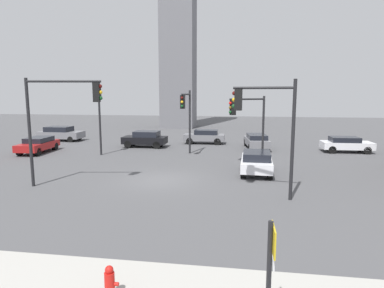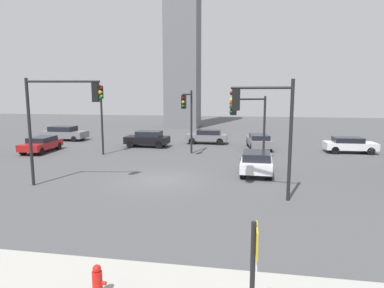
% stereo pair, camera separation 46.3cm
% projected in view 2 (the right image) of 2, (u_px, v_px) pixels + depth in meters
% --- Properties ---
extents(ground_plane, '(108.19, 108.19, 0.00)m').
position_uv_depth(ground_plane, '(160.00, 180.00, 19.19)').
color(ground_plane, '#4C4C4F').
extents(direction_sign, '(0.13, 0.67, 2.35)m').
position_uv_depth(direction_sign, '(254.00, 266.00, 6.53)').
color(direction_sign, black).
rests_on(direction_sign, ground_plane).
extents(traffic_light_0, '(0.45, 0.48, 5.49)m').
position_uv_depth(traffic_light_0, '(101.00, 107.00, 26.62)').
color(traffic_light_0, black).
rests_on(traffic_light_0, ground_plane).
extents(traffic_light_1, '(0.39, 2.87, 5.14)m').
position_uv_depth(traffic_light_1, '(188.00, 110.00, 26.02)').
color(traffic_light_1, black).
rests_on(traffic_light_1, ground_plane).
extents(traffic_light_2, '(2.87, 0.69, 5.55)m').
position_uv_depth(traffic_light_2, '(264.00, 117.00, 15.41)').
color(traffic_light_2, black).
rests_on(traffic_light_2, ground_plane).
extents(traffic_light_3, '(2.46, 1.73, 4.72)m').
position_uv_depth(traffic_light_3, '(249.00, 116.00, 22.99)').
color(traffic_light_3, black).
rests_on(traffic_light_3, ground_plane).
extents(traffic_light_4, '(3.91, 0.82, 5.69)m').
position_uv_depth(traffic_light_4, '(61.00, 109.00, 17.51)').
color(traffic_light_4, black).
rests_on(traffic_light_4, ground_plane).
extents(fire_hydrant, '(0.34, 0.24, 0.78)m').
position_uv_depth(fire_hydrant, '(97.00, 281.00, 7.94)').
color(fire_hydrant, red).
rests_on(fire_hydrant, ground_plane).
extents(car_0, '(2.05, 4.26, 1.28)m').
position_uv_depth(car_0, '(41.00, 144.00, 28.25)').
color(car_0, maroon).
rests_on(car_0, ground_plane).
extents(car_1, '(4.08, 1.92, 1.30)m').
position_uv_depth(car_1, '(349.00, 145.00, 27.84)').
color(car_1, silver).
rests_on(car_1, ground_plane).
extents(car_2, '(3.98, 1.87, 1.48)m').
position_uv_depth(car_2, '(148.00, 139.00, 30.92)').
color(car_2, black).
rests_on(car_2, ground_plane).
extents(car_3, '(4.44, 2.02, 1.48)m').
position_uv_depth(car_3, '(65.00, 133.00, 35.26)').
color(car_3, slate).
rests_on(car_3, ground_plane).
extents(car_4, '(1.95, 4.04, 1.38)m').
position_uv_depth(car_4, '(256.00, 162.00, 20.61)').
color(car_4, silver).
rests_on(car_4, ground_plane).
extents(car_5, '(2.26, 4.52, 1.31)m').
position_uv_depth(car_5, '(259.00, 141.00, 29.86)').
color(car_5, slate).
rests_on(car_5, ground_plane).
extents(car_8, '(3.97, 1.67, 1.37)m').
position_uv_depth(car_8, '(207.00, 136.00, 32.89)').
color(car_8, slate).
rests_on(car_8, ground_plane).
extents(skyline_tower, '(4.61, 4.61, 32.50)m').
position_uv_depth(skyline_tower, '(183.00, 10.00, 46.58)').
color(skyline_tower, slate).
rests_on(skyline_tower, ground_plane).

